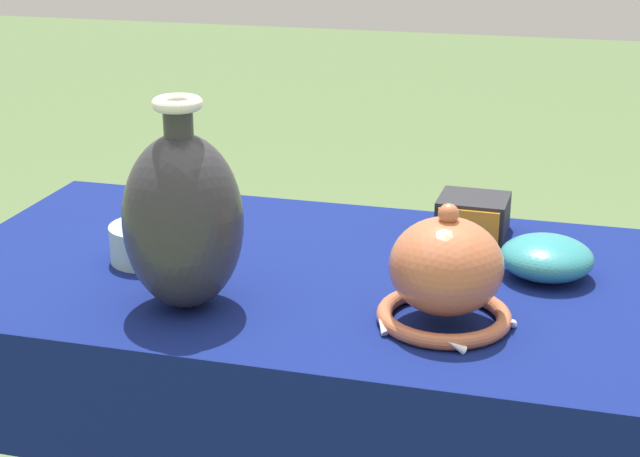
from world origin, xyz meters
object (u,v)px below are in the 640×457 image
(vase_dome_bell, at_px, (446,275))
(bowl_shallow_teal, at_px, (547,257))
(pot_squat_celadon, at_px, (148,242))
(vase_tall_bulbous, at_px, (183,220))
(mosaic_tile_box, at_px, (473,216))

(vase_dome_bell, distance_m, bowl_shallow_teal, 0.24)
(pot_squat_celadon, bearing_deg, vase_tall_bulbous, -49.43)
(bowl_shallow_teal, bearing_deg, mosaic_tile_box, 129.14)
(vase_dome_bell, bearing_deg, bowl_shallow_teal, 58.10)
(vase_tall_bulbous, xyz_separation_m, vase_dome_bell, (0.37, 0.04, -0.06))
(mosaic_tile_box, height_order, pot_squat_celadon, mosaic_tile_box)
(vase_tall_bulbous, xyz_separation_m, pot_squat_celadon, (-0.13, 0.15, -0.10))
(vase_tall_bulbous, bearing_deg, pot_squat_celadon, 130.57)
(vase_dome_bell, bearing_deg, pot_squat_celadon, 167.32)
(bowl_shallow_teal, relative_size, pot_squat_celadon, 1.16)
(mosaic_tile_box, distance_m, pot_squat_celadon, 0.55)
(vase_tall_bulbous, distance_m, bowl_shallow_teal, 0.56)
(vase_tall_bulbous, relative_size, mosaic_tile_box, 2.55)
(mosaic_tile_box, relative_size, pot_squat_celadon, 0.97)
(vase_tall_bulbous, bearing_deg, vase_dome_bell, 5.76)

